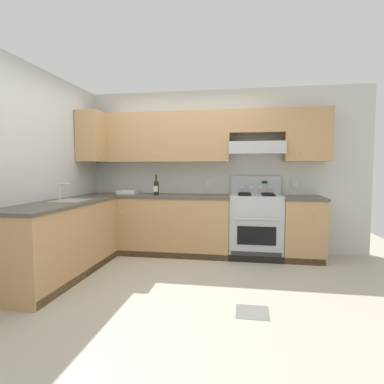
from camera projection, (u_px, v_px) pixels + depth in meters
The scene contains 9 objects.
ground_plane at pixel (162, 282), 3.63m from camera, with size 7.04×7.04×0.00m, color #B2AA99.
floor_accent_tile at pixel (252, 312), 2.86m from camera, with size 0.30×0.30×0.01m, color slate.
wall_back at pixel (210, 158), 4.96m from camera, with size 4.68×0.57×2.55m.
wall_left at pixel (46, 167), 4.02m from camera, with size 0.47×4.00×2.55m.
counter_back_run at pixel (185, 225), 4.81m from camera, with size 3.60×0.65×0.91m.
counter_left_run at pixel (62, 239), 3.80m from camera, with size 0.63×1.91×1.13m.
stove at pixel (256, 225), 4.64m from camera, with size 0.76×0.62×1.20m.
wine_bottle at pixel (156, 187), 4.78m from camera, with size 0.08×0.08×0.33m.
bowl at pixel (128, 193), 5.04m from camera, with size 0.30×0.22×0.06m.
Camera 1 is at (0.92, -3.44, 1.31)m, focal length 29.31 mm.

